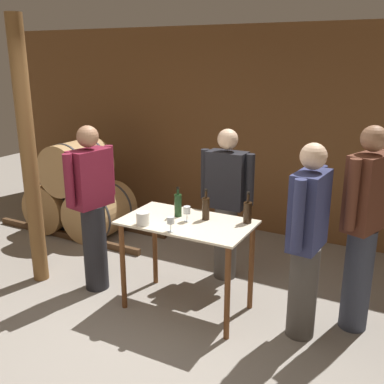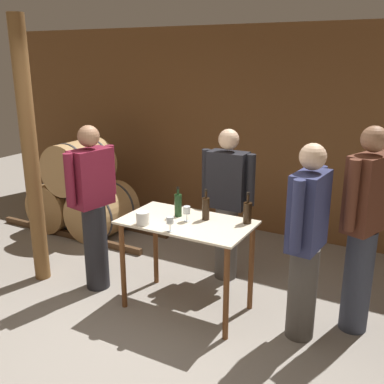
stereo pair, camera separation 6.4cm
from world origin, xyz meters
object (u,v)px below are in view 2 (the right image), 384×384
object	(u,v)px
wine_bottle_center	(248,212)
person_visitor_near_door	(364,227)
wine_bottle_far_left	(178,204)
person_host	(227,202)
wooden_post	(30,156)
person_visitor_with_scarf	(306,240)
wine_glass_near_center	(187,211)
person_visitor_bearded	(93,205)
wine_bottle_left	(206,208)
ice_bucket	(143,218)
wine_glass_near_left	(170,221)

from	to	relation	value
wine_bottle_center	person_visitor_near_door	world-z (taller)	person_visitor_near_door
wine_bottle_far_left	person_host	size ratio (longest dim) A/B	0.17
wooden_post	person_visitor_near_door	size ratio (longest dim) A/B	1.50
wine_bottle_center	person_visitor_with_scarf	world-z (taller)	person_visitor_with_scarf
wine_glass_near_center	person_visitor_bearded	distance (m)	1.02
wine_bottle_left	ice_bucket	size ratio (longest dim) A/B	2.48
wooden_post	wine_bottle_far_left	xyz separation A→B (m)	(1.54, 0.31, -0.36)
wine_glass_near_left	person_visitor_bearded	distance (m)	1.03
wine_glass_near_center	person_visitor_with_scarf	bearing A→B (deg)	4.16
wine_bottle_left	person_host	distance (m)	0.65
wine_bottle_center	person_visitor_bearded	bearing A→B (deg)	-168.32
wine_bottle_center	person_visitor_near_door	bearing A→B (deg)	11.40
wine_bottle_left	person_visitor_with_scarf	world-z (taller)	person_visitor_with_scarf
ice_bucket	person_host	distance (m)	1.08
person_visitor_with_scarf	person_visitor_bearded	distance (m)	2.09
person_visitor_with_scarf	person_visitor_bearded	bearing A→B (deg)	-175.35
wine_bottle_far_left	ice_bucket	size ratio (longest dim) A/B	2.42
wine_glass_near_left	person_visitor_near_door	bearing A→B (deg)	25.51
wine_bottle_left	wine_glass_near_center	xyz separation A→B (m)	(-0.13, -0.12, -0.01)
wine_bottle_center	ice_bucket	size ratio (longest dim) A/B	2.47
wine_bottle_left	person_visitor_bearded	xyz separation A→B (m)	(-1.15, -0.21, -0.10)
wine_bottle_far_left	person_host	bearing A→B (deg)	73.96
wine_bottle_left	person_visitor_with_scarf	distance (m)	0.95
person_visitor_bearded	person_visitor_with_scarf	bearing A→B (deg)	4.65
wine_glass_near_center	person_visitor_with_scarf	xyz separation A→B (m)	(1.07, 0.08, -0.09)
wine_glass_near_left	person_visitor_with_scarf	distance (m)	1.13
person_visitor_bearded	person_visitor_near_door	xyz separation A→B (m)	(2.47, 0.51, 0.06)
wine_bottle_far_left	person_visitor_bearded	bearing A→B (deg)	-168.85
wine_bottle_far_left	person_visitor_near_door	xyz separation A→B (m)	(1.59, 0.33, -0.04)
wine_bottle_center	wine_glass_near_left	world-z (taller)	wine_bottle_center
wine_bottle_far_left	wine_bottle_left	world-z (taller)	wine_bottle_left
person_host	person_visitor_with_scarf	size ratio (longest dim) A/B	0.96
wine_bottle_center	wine_glass_near_center	bearing A→B (deg)	-156.02
person_visitor_with_scarf	person_visitor_near_door	world-z (taller)	person_visitor_near_door
wine_glass_near_left	person_visitor_bearded	bearing A→B (deg)	169.44
wine_glass_near_left	person_visitor_with_scarf	world-z (taller)	person_visitor_with_scarf
person_visitor_with_scarf	person_visitor_bearded	size ratio (longest dim) A/B	0.99
wine_bottle_left	wine_glass_near_center	distance (m)	0.18
wine_glass_near_center	wooden_post	bearing A→B (deg)	-172.40
person_visitor_bearded	wine_glass_near_left	bearing A→B (deg)	-10.56
person_host	person_visitor_bearded	size ratio (longest dim) A/B	0.96
wine_glass_near_left	wine_bottle_left	bearing A→B (deg)	71.85
wine_glass_near_left	ice_bucket	distance (m)	0.30
wine_glass_near_center	wine_bottle_left	bearing A→B (deg)	43.61
wine_bottle_far_left	person_visitor_with_scarf	xyz separation A→B (m)	(1.21, -0.00, -0.11)
wine_bottle_left	person_visitor_bearded	distance (m)	1.17
wine_bottle_left	person_visitor_near_door	bearing A→B (deg)	12.39
wine_bottle_center	person_visitor_with_scarf	size ratio (longest dim) A/B	0.17
wine_bottle_left	ice_bucket	distance (m)	0.58
wine_bottle_center	person_visitor_bearded	size ratio (longest dim) A/B	0.17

